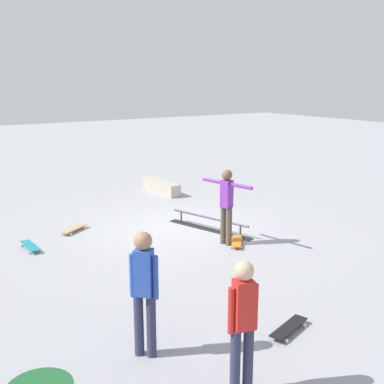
% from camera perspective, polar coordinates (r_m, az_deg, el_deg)
% --- Properties ---
extents(ground_plane, '(60.00, 60.00, 0.00)m').
position_cam_1_polar(ground_plane, '(11.66, -1.99, -4.37)').
color(ground_plane, '#9E9EA3').
extents(grind_rail, '(2.38, 0.92, 0.32)m').
position_cam_1_polar(grind_rail, '(11.53, 2.08, -3.86)').
color(grind_rail, black).
rests_on(grind_rail, ground_plane).
extents(skate_ledge, '(1.82, 0.38, 0.37)m').
position_cam_1_polar(skate_ledge, '(15.34, -3.71, 0.66)').
color(skate_ledge, '#B2A893').
rests_on(skate_ledge, ground_plane).
extents(skater_main, '(1.33, 0.36, 1.67)m').
position_cam_1_polar(skater_main, '(10.32, 4.14, -1.14)').
color(skater_main, brown).
rests_on(skater_main, ground_plane).
extents(skateboard_main, '(0.74, 0.67, 0.09)m').
position_cam_1_polar(skateboard_main, '(10.59, 5.34, -5.84)').
color(skateboard_main, orange).
rests_on(skateboard_main, ground_plane).
extents(bystander_red_shirt, '(0.24, 0.37, 1.62)m').
position_cam_1_polar(bystander_red_shirt, '(5.56, 6.07, -14.96)').
color(bystander_red_shirt, '#2D3351').
rests_on(bystander_red_shirt, ground_plane).
extents(bystander_blue_shirt, '(0.33, 0.32, 1.70)m').
position_cam_1_polar(bystander_blue_shirt, '(6.22, -5.72, -11.23)').
color(bystander_blue_shirt, '#2D3351').
rests_on(bystander_blue_shirt, ground_plane).
extents(loose_skateboard_black, '(0.43, 0.82, 0.09)m').
position_cam_1_polar(loose_skateboard_black, '(7.25, 11.46, -15.53)').
color(loose_skateboard_black, black).
rests_on(loose_skateboard_black, ground_plane).
extents(loose_skateboard_natural, '(0.60, 0.78, 0.09)m').
position_cam_1_polar(loose_skateboard_natural, '(11.74, -13.88, -4.25)').
color(loose_skateboard_natural, tan).
rests_on(loose_skateboard_natural, ground_plane).
extents(loose_skateboard_teal, '(0.81, 0.28, 0.09)m').
position_cam_1_polar(loose_skateboard_teal, '(10.83, -18.72, -6.09)').
color(loose_skateboard_teal, teal).
rests_on(loose_skateboard_teal, ground_plane).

